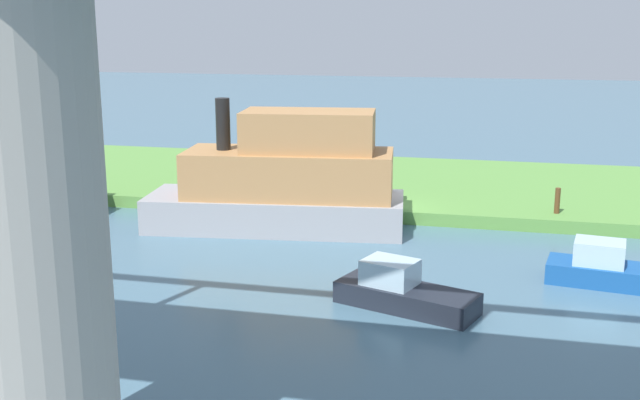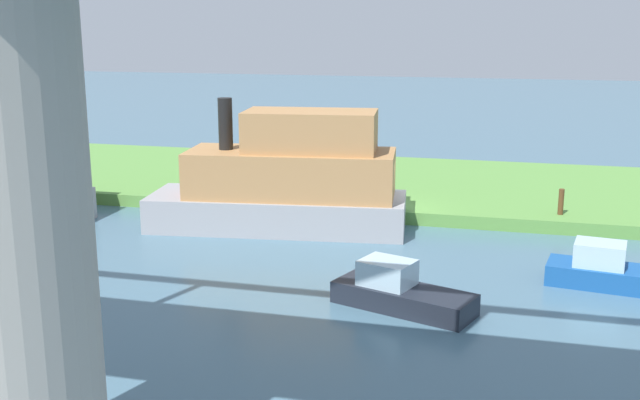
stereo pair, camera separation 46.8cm
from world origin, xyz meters
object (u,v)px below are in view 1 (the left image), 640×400
at_px(bridge_pylon, 14,234).
at_px(pontoon_yellow, 402,291).
at_px(mooring_post, 557,201).
at_px(houseboat_blue, 612,270).
at_px(person_on_bank, 291,183).
at_px(motorboat_red, 284,182).

distance_m(bridge_pylon, pontoon_yellow, 11.59).
distance_m(bridge_pylon, mooring_post, 21.90).
bearing_deg(pontoon_yellow, houseboat_blue, -150.89).
xyz_separation_m(person_on_bank, mooring_post, (-10.34, -0.26, -0.21)).
height_order(person_on_bank, pontoon_yellow, person_on_bank).
relative_size(mooring_post, pontoon_yellow, 0.24).
height_order(bridge_pylon, pontoon_yellow, bridge_pylon).
xyz_separation_m(bridge_pylon, mooring_post, (-9.23, -19.56, -3.48)).
xyz_separation_m(houseboat_blue, pontoon_yellow, (5.76, 3.21, -0.01)).
height_order(mooring_post, motorboat_red, motorboat_red).
relative_size(motorboat_red, pontoon_yellow, 2.41).
relative_size(person_on_bank, motorboat_red, 0.14).
bearing_deg(bridge_pylon, houseboat_blue, -128.53).
xyz_separation_m(person_on_bank, motorboat_red, (-0.41, 2.46, 0.60)).
bearing_deg(mooring_post, motorboat_red, 15.30).
bearing_deg(houseboat_blue, pontoon_yellow, 29.11).
xyz_separation_m(person_on_bank, pontoon_yellow, (-5.73, 9.47, -0.75)).
bearing_deg(pontoon_yellow, person_on_bank, -58.81).
bearing_deg(bridge_pylon, motorboat_red, -87.61).
bearing_deg(mooring_post, houseboat_blue, 100.09).
relative_size(houseboat_blue, pontoon_yellow, 1.00).
relative_size(bridge_pylon, mooring_post, 9.16).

